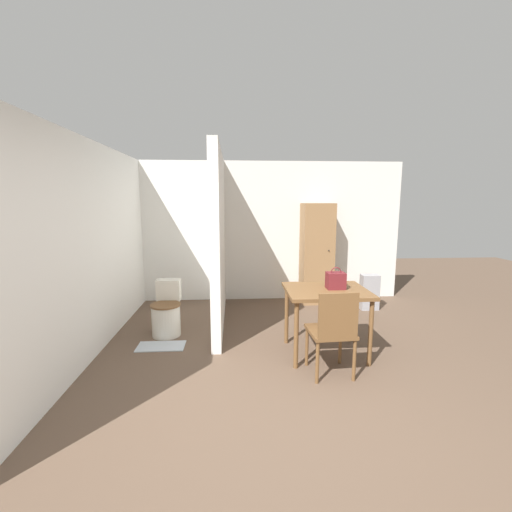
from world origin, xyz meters
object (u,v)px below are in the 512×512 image
object	(u,v)px
wooden_chair	(333,329)
wooden_cabinet	(317,253)
space_heater	(369,292)
dining_table	(326,297)
toilet	(167,313)
handbag	(336,280)

from	to	relation	value
wooden_chair	wooden_cabinet	xyz separation A→B (m)	(0.47, 2.65, 0.37)
wooden_cabinet	space_heater	bearing A→B (deg)	-31.86
wooden_chair	wooden_cabinet	world-z (taller)	wooden_cabinet
dining_table	wooden_chair	world-z (taller)	wooden_chair
toilet	handbag	xyz separation A→B (m)	(2.10, -0.72, 0.59)
toilet	space_heater	world-z (taller)	toilet
dining_table	wooden_cabinet	bearing A→B (deg)	79.39
dining_table	wooden_cabinet	distance (m)	2.16
toilet	handbag	bearing A→B (deg)	-19.00
wooden_chair	wooden_cabinet	bearing A→B (deg)	76.54
space_heater	wooden_cabinet	bearing A→B (deg)	148.14
toilet	space_heater	bearing A→B (deg)	15.39
handbag	space_heater	size ratio (longest dim) A/B	0.43
handbag	space_heater	xyz separation A→B (m)	(1.08, 1.60, -0.59)
dining_table	wooden_chair	distance (m)	0.57
wooden_chair	space_heater	world-z (taller)	wooden_chair
toilet	wooden_chair	bearing A→B (deg)	-33.74
wooden_cabinet	space_heater	size ratio (longest dim) A/B	2.99
handbag	wooden_chair	bearing A→B (deg)	-107.99
handbag	wooden_cabinet	size ratio (longest dim) A/B	0.15
dining_table	toilet	xyz separation A→B (m)	(-1.99, 0.75, -0.39)
dining_table	toilet	world-z (taller)	dining_table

